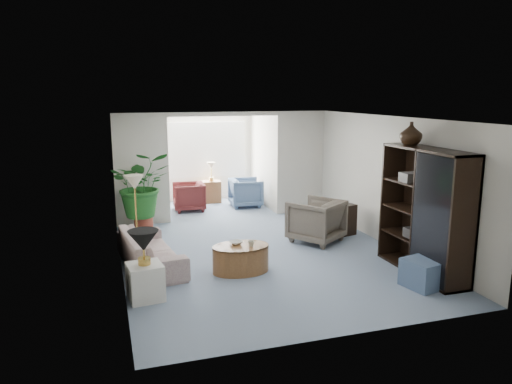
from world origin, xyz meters
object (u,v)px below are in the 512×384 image
object	(u,v)px
table_lamp	(143,241)
coffee_cup	(251,244)
floor_lamp	(134,182)
sofa	(150,250)
sunroom_table	(212,192)
wingback_chair	(316,221)
ottoman	(424,273)
plant_pot	(144,224)
entertainment_cabinet	(425,212)
cabinet_urn	(411,133)
sunroom_chair_blue	(246,192)
side_table_dark	(340,219)
coffee_table	(241,259)
framed_picture	(393,160)
end_table	(145,282)
sunroom_chair_maroon	(189,197)
coffee_bowl	(236,243)

from	to	relation	value
table_lamp	coffee_cup	xyz separation A→B (m)	(1.75, 0.55, -0.38)
floor_lamp	sofa	bearing A→B (deg)	-84.06
table_lamp	sunroom_table	xyz separation A→B (m)	(2.28, 5.94, -0.58)
wingback_chair	ottoman	xyz separation A→B (m)	(0.61, -2.64, -0.21)
floor_lamp	wingback_chair	bearing A→B (deg)	-13.30
floor_lamp	plant_pot	distance (m)	1.49
sofa	entertainment_cabinet	xyz separation A→B (m)	(4.25, -1.62, 0.74)
ottoman	plant_pot	size ratio (longest dim) A/B	1.34
wingback_chair	plant_pot	distance (m)	3.70
cabinet_urn	sunroom_chair_blue	distance (m)	5.50
cabinet_urn	sunroom_chair_blue	bearing A→B (deg)	106.01
wingback_chair	side_table_dark	bearing A→B (deg)	168.35
ottoman	floor_lamp	bearing A→B (deg)	139.47
wingback_chair	sunroom_table	size ratio (longest dim) A/B	1.60
coffee_table	coffee_cup	size ratio (longest dim) A/B	9.42
framed_picture	table_lamp	world-z (taller)	framed_picture
plant_pot	entertainment_cabinet	bearing A→B (deg)	-43.03
entertainment_cabinet	plant_pot	distance (m)	5.78
framed_picture	coffee_table	xyz separation A→B (m)	(-3.08, -0.41, -1.47)
end_table	sunroom_chair_maroon	distance (m)	5.41
framed_picture	table_lamp	size ratio (longest dim) A/B	1.14
end_table	coffee_table	distance (m)	1.73
end_table	sunroom_chair_blue	xyz separation A→B (m)	(3.03, 5.19, 0.11)
entertainment_cabinet	sunroom_chair_maroon	distance (m)	6.24
table_lamp	sunroom_chair_maroon	world-z (taller)	table_lamp
coffee_cup	sunroom_chair_blue	distance (m)	4.82
side_table_dark	cabinet_urn	world-z (taller)	cabinet_urn
plant_pot	side_table_dark	bearing A→B (deg)	-20.97
wingback_chair	sunroom_chair_maroon	size ratio (longest dim) A/B	1.21
sunroom_chair_maroon	sunroom_chair_blue	bearing A→B (deg)	93.59
floor_lamp	entertainment_cabinet	bearing A→B (deg)	-33.55
coffee_cup	wingback_chair	world-z (taller)	wingback_chair
plant_pot	coffee_table	bearing A→B (deg)	-65.89
coffee_table	sunroom_table	world-z (taller)	sunroom_table
coffee_cup	cabinet_urn	distance (m)	3.24
side_table_dark	sunroom_chair_maroon	size ratio (longest dim) A/B	0.83
coffee_table	entertainment_cabinet	distance (m)	3.10
sunroom_chair_maroon	sunroom_table	distance (m)	1.06
coffee_cup	entertainment_cabinet	xyz separation A→B (m)	(2.70, -0.82, 0.54)
coffee_table	wingback_chair	xyz separation A→B (m)	(1.89, 1.17, 0.20)
table_lamp	plant_pot	distance (m)	3.71
cabinet_urn	plant_pot	bearing A→B (deg)	140.86
table_lamp	plant_pot	size ratio (longest dim) A/B	1.10
framed_picture	coffee_table	world-z (taller)	framed_picture
coffee_bowl	cabinet_urn	xyz separation A→B (m)	(2.90, -0.52, 1.78)
ottoman	plant_pot	world-z (taller)	ottoman
coffee_bowl	sunroom_table	distance (m)	5.25
entertainment_cabinet	end_table	bearing A→B (deg)	176.48
framed_picture	coffee_cup	size ratio (longest dim) A/B	4.96
table_lamp	entertainment_cabinet	distance (m)	4.46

